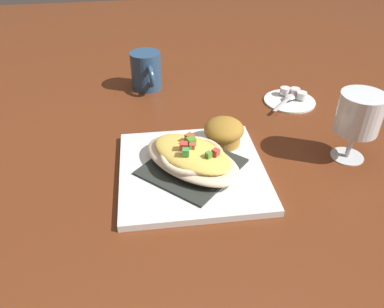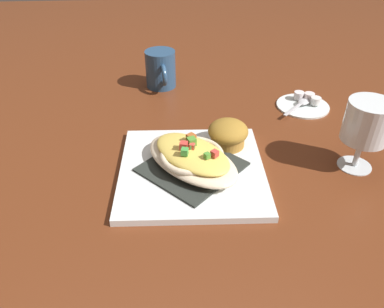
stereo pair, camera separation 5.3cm
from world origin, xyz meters
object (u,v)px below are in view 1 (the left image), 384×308
spoon (289,98)px  creamer_saucer (290,100)px  gratin_dish (192,157)px  stemmed_glass (357,115)px  muffin (224,132)px  coffee_mug (147,73)px  creamer_cup_1 (295,91)px  square_plate (192,170)px  creamer_cup_0 (302,95)px  creamer_cup_2 (285,91)px

spoon → creamer_saucer: bearing=134.8°
gratin_dish → stemmed_glass: bearing=90.9°
creamer_saucer → spoon: spoon is taller
spoon → muffin: bearing=-51.2°
coffee_mug → stemmed_glass: size_ratio=0.82×
creamer_saucer → creamer_cup_1: 0.03m
gratin_dish → creamer_cup_1: bearing=130.4°
square_plate → creamer_saucer: bearing=130.0°
creamer_cup_0 → creamer_cup_2: size_ratio=1.00×
creamer_cup_0 → creamer_cup_1: (-0.02, -0.01, 0.00)m
muffin → stemmed_glass: bearing=74.5°
creamer_cup_0 → creamer_cup_1: bearing=-161.0°
square_plate → creamer_saucer: 0.36m
gratin_dish → stemmed_glass: size_ratio=1.65×
square_plate → creamer_cup_0: size_ratio=10.75×
coffee_mug → creamer_cup_1: coffee_mug is taller
muffin → coffee_mug: coffee_mug is taller
muffin → stemmed_glass: (0.06, 0.23, 0.05)m
gratin_dish → coffee_mug: size_ratio=2.02×
stemmed_glass → creamer_saucer: size_ratio=1.08×
muffin → creamer_saucer: size_ratio=0.63×
stemmed_glass → creamer_cup_0: size_ratio=5.51×
muffin → creamer_cup_2: 0.28m
square_plate → spoon: spoon is taller
square_plate → muffin: (-0.07, 0.07, 0.03)m
stemmed_glass → creamer_saucer: stemmed_glass is taller
creamer_cup_0 → coffee_mug: bearing=-111.2°
muffin → square_plate: bearing=-47.2°
coffee_mug → creamer_cup_0: 0.39m
creamer_saucer → coffee_mug: bearing=-112.3°
creamer_cup_2 → square_plate: bearing=-46.5°
stemmed_glass → spoon: (-0.22, -0.03, -0.08)m
creamer_cup_1 → creamer_cup_2: bearing=-109.4°
creamer_cup_2 → stemmed_glass: bearing=6.1°
muffin → creamer_cup_2: (-0.19, 0.20, -0.02)m
creamer_saucer → creamer_cup_2: 0.03m
creamer_cup_1 → creamer_cup_2: (-0.01, -0.02, 0.00)m
stemmed_glass → creamer_cup_1: stemmed_glass is taller
spoon → creamer_cup_2: (-0.03, 0.00, 0.00)m
creamer_cup_2 → creamer_cup_1: bearing=70.6°
creamer_cup_0 → creamer_cup_2: (-0.03, -0.03, 0.00)m
stemmed_glass → creamer_cup_2: bearing=-173.9°
square_plate → gratin_dish: gratin_dish is taller
muffin → creamer_cup_2: bearing=133.8°
creamer_cup_2 → muffin: bearing=-46.2°
coffee_mug → muffin: bearing=22.9°
coffee_mug → creamer_cup_2: size_ratio=4.52×
spoon → stemmed_glass: bearing=7.5°
creamer_saucer → spoon: 0.01m
coffee_mug → spoon: size_ratio=1.29×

